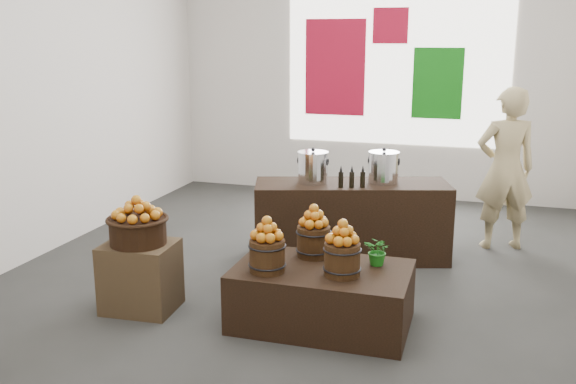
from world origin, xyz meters
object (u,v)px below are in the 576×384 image
(stock_pot_left, at_px, (313,168))
(shopper, at_px, (505,169))
(stock_pot_center, at_px, (384,168))
(wicker_basket, at_px, (138,231))
(crate, at_px, (141,276))
(counter, at_px, (351,221))
(display_table, at_px, (322,296))

(stock_pot_left, height_order, shopper, shopper)
(stock_pot_left, distance_m, stock_pot_center, 0.75)
(wicker_basket, bearing_deg, crate, 0.00)
(counter, xyz_separation_m, stock_pot_left, (-0.40, -0.13, 0.58))
(counter, height_order, stock_pot_left, stock_pot_left)
(shopper, bearing_deg, display_table, 41.91)
(counter, distance_m, stock_pot_center, 0.67)
(crate, xyz_separation_m, display_table, (1.60, 0.18, -0.05))
(crate, height_order, shopper, shopper)
(crate, xyz_separation_m, wicker_basket, (0.00, 0.00, 0.42))
(crate, distance_m, shopper, 4.15)
(stock_pot_center, bearing_deg, shopper, 32.03)
(display_table, xyz_separation_m, counter, (-0.11, 1.69, 0.17))
(crate, height_order, counter, counter)
(crate, height_order, display_table, crate)
(crate, distance_m, display_table, 1.61)
(crate, height_order, stock_pot_left, stock_pot_left)
(stock_pot_left, distance_m, shopper, 2.20)
(crate, relative_size, shopper, 0.33)
(wicker_basket, height_order, counter, counter)
(wicker_basket, relative_size, display_table, 0.34)
(stock_pot_left, xyz_separation_m, shopper, (1.96, 1.00, -0.08))
(display_table, distance_m, stock_pot_center, 1.95)
(stock_pot_center, height_order, shopper, shopper)
(wicker_basket, relative_size, shopper, 0.27)
(counter, bearing_deg, display_table, -103.65)
(stock_pot_center, xyz_separation_m, shopper, (1.24, 0.78, -0.08))
(stock_pot_left, relative_size, shopper, 0.17)
(wicker_basket, xyz_separation_m, shopper, (3.04, 2.75, 0.20))
(counter, bearing_deg, stock_pot_center, -0.00)
(crate, bearing_deg, counter, 51.48)
(display_table, relative_size, stock_pot_center, 4.55)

